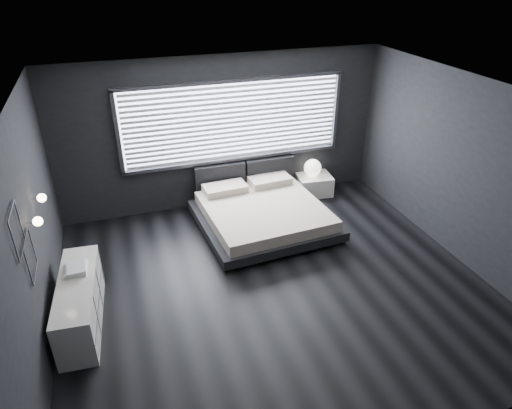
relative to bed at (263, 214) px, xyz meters
name	(u,v)px	position (x,y,z in m)	size (l,w,h in m)	color
room	(276,201)	(-0.38, -1.59, 1.14)	(6.04, 6.00, 2.80)	black
window	(234,122)	(-0.18, 1.10, 1.35)	(4.14, 0.09, 1.52)	white
headboard	(245,174)	(0.00, 1.05, 0.31)	(1.96, 0.16, 0.52)	black
sconce_near	(37,221)	(-3.26, -1.54, 1.34)	(0.18, 0.11, 0.11)	silver
sconce_far	(41,198)	(-3.26, -0.94, 1.34)	(0.18, 0.11, 0.11)	silver
wall_art_upper	(17,231)	(-3.36, -2.14, 1.59)	(0.01, 0.48, 0.48)	#47474C
wall_art_lower	(30,256)	(-3.36, -1.89, 1.12)	(0.01, 0.48, 0.48)	#47474C
bed	(263,214)	(0.00, 0.00, 0.00)	(2.32, 2.23, 0.57)	black
nightstand	(314,184)	(1.39, 0.91, -0.07)	(0.67, 0.56, 0.39)	white
orb_lamp	(313,168)	(1.36, 0.92, 0.30)	(0.34, 0.34, 0.34)	white
dresser	(80,303)	(-3.03, -1.52, 0.06)	(0.59, 1.67, 0.65)	white
book_stack	(76,268)	(-3.02, -1.26, 0.43)	(0.29, 0.37, 0.07)	white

